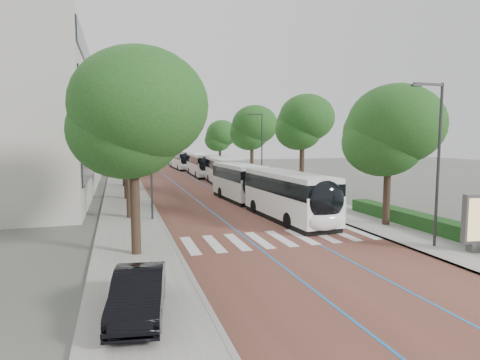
# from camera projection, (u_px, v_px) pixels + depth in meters

# --- Properties ---
(ground) EXTENTS (160.00, 160.00, 0.00)m
(ground) POSITION_uv_depth(u_px,v_px,m) (285.00, 244.00, 20.89)
(ground) COLOR #51544C
(ground) RESTS_ON ground
(road) EXTENTS (11.00, 140.00, 0.02)m
(road) POSITION_uv_depth(u_px,v_px,m) (176.00, 176.00, 58.92)
(road) COLOR brown
(road) RESTS_ON ground
(sidewalk_left) EXTENTS (4.00, 140.00, 0.12)m
(sidewalk_left) POSITION_uv_depth(u_px,v_px,m) (123.00, 177.00, 56.73)
(sidewalk_left) COLOR gray
(sidewalk_left) RESTS_ON ground
(sidewalk_right) EXTENTS (4.00, 140.00, 0.12)m
(sidewalk_right) POSITION_uv_depth(u_px,v_px,m) (225.00, 174.00, 61.11)
(sidewalk_right) COLOR gray
(sidewalk_right) RESTS_ON ground
(kerb_left) EXTENTS (0.20, 140.00, 0.14)m
(kerb_left) POSITION_uv_depth(u_px,v_px,m) (137.00, 176.00, 57.28)
(kerb_left) COLOR gray
(kerb_left) RESTS_ON ground
(kerb_right) EXTENTS (0.20, 140.00, 0.14)m
(kerb_right) POSITION_uv_depth(u_px,v_px,m) (213.00, 174.00, 60.55)
(kerb_right) COLOR gray
(kerb_right) RESTS_ON ground
(zebra_crossing) EXTENTS (10.55, 3.60, 0.01)m
(zebra_crossing) POSITION_uv_depth(u_px,v_px,m) (281.00, 238.00, 21.90)
(zebra_crossing) COLOR silver
(zebra_crossing) RESTS_ON ground
(lane_line_left) EXTENTS (0.12, 126.00, 0.01)m
(lane_line_left) POSITION_uv_depth(u_px,v_px,m) (165.00, 176.00, 58.45)
(lane_line_left) COLOR #236AB3
(lane_line_left) RESTS_ON road
(lane_line_right) EXTENTS (0.12, 126.00, 0.01)m
(lane_line_right) POSITION_uv_depth(u_px,v_px,m) (187.00, 175.00, 59.39)
(lane_line_right) COLOR #236AB3
(lane_line_right) RESTS_ON road
(office_building) EXTENTS (18.11, 40.00, 14.00)m
(office_building) POSITION_uv_depth(u_px,v_px,m) (2.00, 123.00, 41.10)
(office_building) COLOR #9B9790
(office_building) RESTS_ON ground
(hedge) EXTENTS (1.20, 14.00, 0.80)m
(hedge) POSITION_uv_depth(u_px,v_px,m) (428.00, 223.00, 23.50)
(hedge) COLOR #184618
(hedge) RESTS_ON sidewalk_right
(streetlight_near) EXTENTS (1.82, 0.20, 8.00)m
(streetlight_near) POSITION_uv_depth(u_px,v_px,m) (436.00, 152.00, 19.47)
(streetlight_near) COLOR #2F2F32
(streetlight_near) RESTS_ON sidewalk_right
(streetlight_far) EXTENTS (1.82, 0.20, 8.00)m
(streetlight_far) POSITION_uv_depth(u_px,v_px,m) (260.00, 144.00, 43.24)
(streetlight_far) COLOR #2F2F32
(streetlight_far) RESTS_ON sidewalk_right
(lamp_post_left) EXTENTS (0.14, 0.14, 8.00)m
(lamp_post_left) POSITION_uv_depth(u_px,v_px,m) (151.00, 159.00, 26.29)
(lamp_post_left) COLOR #2F2F32
(lamp_post_left) RESTS_ON sidewalk_left
(trees_left) EXTENTS (6.48, 61.06, 9.33)m
(trees_left) POSITION_uv_depth(u_px,v_px,m) (124.00, 129.00, 40.80)
(trees_left) COLOR black
(trees_left) RESTS_ON ground
(trees_right) EXTENTS (5.78, 47.39, 8.91)m
(trees_right) POSITION_uv_depth(u_px,v_px,m) (275.00, 132.00, 41.88)
(trees_right) COLOR black
(trees_right) RESTS_ON ground
(lead_bus) EXTENTS (3.61, 18.51, 3.20)m
(lead_bus) POSITION_uv_depth(u_px,v_px,m) (265.00, 189.00, 30.24)
(lead_bus) COLOR black
(lead_bus) RESTS_ON ground
(bus_queued_0) EXTENTS (3.33, 12.54, 3.20)m
(bus_queued_0) POSITION_uv_depth(u_px,v_px,m) (224.00, 172.00, 45.76)
(bus_queued_0) COLOR white
(bus_queued_0) RESTS_ON ground
(bus_queued_1) EXTENTS (3.01, 12.49, 3.20)m
(bus_queued_1) POSITION_uv_depth(u_px,v_px,m) (201.00, 165.00, 57.97)
(bus_queued_1) COLOR white
(bus_queued_1) RESTS_ON ground
(bus_queued_2) EXTENTS (2.75, 12.44, 3.20)m
(bus_queued_2) POSITION_uv_depth(u_px,v_px,m) (182.00, 160.00, 71.14)
(bus_queued_2) COLOR white
(bus_queued_2) RESTS_ON ground
(bus_queued_3) EXTENTS (2.80, 12.45, 3.20)m
(bus_queued_3) POSITION_uv_depth(u_px,v_px,m) (174.00, 157.00, 82.85)
(bus_queued_3) COLOR white
(bus_queued_3) RESTS_ON ground
(ad_panel) EXTENTS (1.36, 0.61, 2.73)m
(ad_panel) POSITION_uv_depth(u_px,v_px,m) (477.00, 222.00, 18.86)
(ad_panel) COLOR #59595B
(ad_panel) RESTS_ON sidewalk_right
(parked_car) EXTENTS (2.07, 4.39, 1.39)m
(parked_car) POSITION_uv_depth(u_px,v_px,m) (138.00, 293.00, 12.07)
(parked_car) COLOR black
(parked_car) RESTS_ON sidewalk_left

